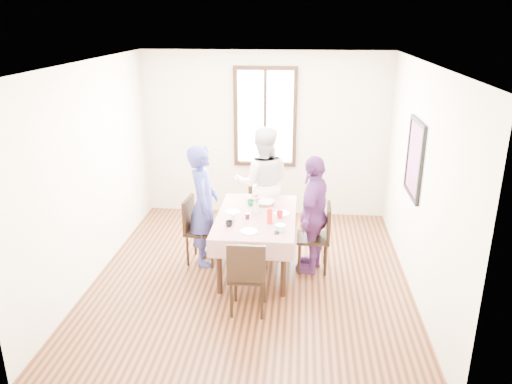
% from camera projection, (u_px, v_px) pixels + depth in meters
% --- Properties ---
extents(ground, '(4.50, 4.50, 0.00)m').
position_uv_depth(ground, '(252.00, 276.00, 6.48)').
color(ground, black).
rests_on(ground, ground).
extents(back_wall, '(4.00, 0.00, 4.00)m').
position_uv_depth(back_wall, '(265.00, 135.00, 8.14)').
color(back_wall, beige).
rests_on(back_wall, ground).
extents(right_wall, '(0.00, 4.50, 4.50)m').
position_uv_depth(right_wall, '(420.00, 182.00, 5.85)').
color(right_wall, beige).
rests_on(right_wall, ground).
extents(window_frame, '(1.02, 0.06, 1.62)m').
position_uv_depth(window_frame, '(265.00, 117.00, 8.02)').
color(window_frame, black).
rests_on(window_frame, back_wall).
extents(window_pane, '(0.90, 0.02, 1.50)m').
position_uv_depth(window_pane, '(265.00, 117.00, 8.03)').
color(window_pane, white).
rests_on(window_pane, back_wall).
extents(art_poster, '(0.04, 0.76, 0.96)m').
position_uv_depth(art_poster, '(415.00, 159.00, 6.07)').
color(art_poster, red).
rests_on(art_poster, right_wall).
extents(dining_table, '(0.89, 1.47, 0.75)m').
position_uv_depth(dining_table, '(256.00, 242.00, 6.56)').
color(dining_table, black).
rests_on(dining_table, ground).
extents(tablecloth, '(1.01, 1.59, 0.01)m').
position_uv_depth(tablecloth, '(256.00, 216.00, 6.43)').
color(tablecloth, '#4F0101').
rests_on(tablecloth, dining_table).
extents(chair_left, '(0.46, 0.46, 0.91)m').
position_uv_depth(chair_left, '(203.00, 230.00, 6.72)').
color(chair_left, black).
rests_on(chair_left, ground).
extents(chair_right, '(0.43, 0.43, 0.91)m').
position_uv_depth(chair_right, '(313.00, 238.00, 6.51)').
color(chair_right, black).
rests_on(chair_right, ground).
extents(chair_far, '(0.47, 0.47, 0.91)m').
position_uv_depth(chair_far, '(263.00, 209.00, 7.48)').
color(chair_far, black).
rests_on(chair_far, ground).
extents(chair_near, '(0.42, 0.42, 0.91)m').
position_uv_depth(chair_near, '(248.00, 275.00, 5.58)').
color(chair_near, black).
rests_on(chair_near, ground).
extents(person_left, '(0.47, 0.65, 1.64)m').
position_uv_depth(person_left, '(203.00, 205.00, 6.60)').
color(person_left, navy).
rests_on(person_left, ground).
extents(person_far, '(0.90, 0.74, 1.72)m').
position_uv_depth(person_far, '(263.00, 184.00, 7.33)').
color(person_far, silver).
rests_on(person_far, ground).
extents(person_right, '(0.63, 0.99, 1.57)m').
position_uv_depth(person_right, '(312.00, 214.00, 6.40)').
color(person_right, '#5A2A68').
rests_on(person_right, ground).
extents(mug_black, '(0.11, 0.11, 0.07)m').
position_uv_depth(mug_black, '(229.00, 224.00, 6.08)').
color(mug_black, black).
rests_on(mug_black, tablecloth).
extents(mug_flag, '(0.13, 0.13, 0.09)m').
position_uv_depth(mug_flag, '(280.00, 215.00, 6.33)').
color(mug_flag, red).
rests_on(mug_flag, tablecloth).
extents(mug_green, '(0.10, 0.10, 0.08)m').
position_uv_depth(mug_green, '(251.00, 203.00, 6.75)').
color(mug_green, '#0C7226').
rests_on(mug_green, tablecloth).
extents(serving_bowl, '(0.27, 0.27, 0.06)m').
position_uv_depth(serving_bowl, '(265.00, 203.00, 6.77)').
color(serving_bowl, white).
rests_on(serving_bowl, tablecloth).
extents(juice_carton, '(0.06, 0.06, 0.20)m').
position_uv_depth(juice_carton, '(270.00, 216.00, 6.14)').
color(juice_carton, red).
rests_on(juice_carton, tablecloth).
extents(butter_tub, '(0.11, 0.11, 0.06)m').
position_uv_depth(butter_tub, '(280.00, 228.00, 5.97)').
color(butter_tub, white).
rests_on(butter_tub, tablecloth).
extents(jam_jar, '(0.05, 0.05, 0.08)m').
position_uv_depth(jam_jar, '(247.00, 216.00, 6.30)').
color(jam_jar, black).
rests_on(jam_jar, tablecloth).
extents(drinking_glass, '(0.07, 0.07, 0.10)m').
position_uv_depth(drinking_glass, '(233.00, 217.00, 6.24)').
color(drinking_glass, silver).
rests_on(drinking_glass, tablecloth).
extents(smartphone, '(0.06, 0.12, 0.01)m').
position_uv_depth(smartphone, '(277.00, 232.00, 5.91)').
color(smartphone, black).
rests_on(smartphone, tablecloth).
extents(flower_vase, '(0.08, 0.08, 0.15)m').
position_uv_depth(flower_vase, '(256.00, 208.00, 6.47)').
color(flower_vase, silver).
rests_on(flower_vase, tablecloth).
extents(plate_left, '(0.20, 0.20, 0.01)m').
position_uv_depth(plate_left, '(232.00, 212.00, 6.53)').
color(plate_left, white).
rests_on(plate_left, tablecloth).
extents(plate_right, '(0.20, 0.20, 0.01)m').
position_uv_depth(plate_right, '(281.00, 213.00, 6.47)').
color(plate_right, white).
rests_on(plate_right, tablecloth).
extents(plate_far, '(0.20, 0.20, 0.01)m').
position_uv_depth(plate_far, '(261.00, 200.00, 6.96)').
color(plate_far, white).
rests_on(plate_far, tablecloth).
extents(plate_near, '(0.20, 0.20, 0.01)m').
position_uv_depth(plate_near, '(249.00, 231.00, 5.94)').
color(plate_near, white).
rests_on(plate_near, tablecloth).
extents(butter_lid, '(0.12, 0.12, 0.01)m').
position_uv_depth(butter_lid, '(280.00, 225.00, 5.96)').
color(butter_lid, blue).
rests_on(butter_lid, butter_tub).
extents(flower_bunch, '(0.09, 0.09, 0.10)m').
position_uv_depth(flower_bunch, '(256.00, 199.00, 6.43)').
color(flower_bunch, yellow).
rests_on(flower_bunch, flower_vase).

